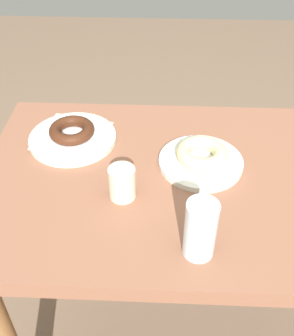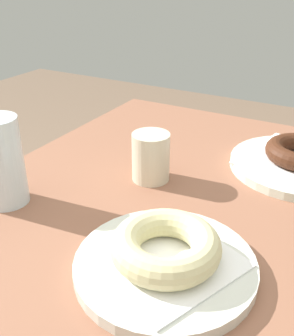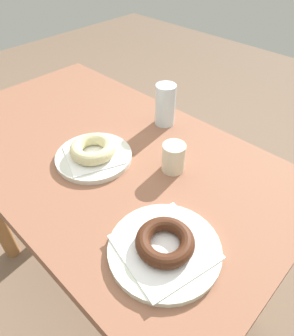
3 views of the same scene
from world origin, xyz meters
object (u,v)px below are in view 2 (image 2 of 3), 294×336
water_glass (1,162)px  sugar_jar (151,157)px  donut_sugar_ring (166,246)px  plate_sugar_ring (165,265)px

water_glass → sugar_jar: water_glass is taller
donut_sugar_ring → plate_sugar_ring: bearing=0.0°
sugar_jar → donut_sugar_ring: bearing=-147.0°
donut_sugar_ring → water_glass: size_ratio=0.96×
donut_sugar_ring → water_glass: 0.27m
water_glass → donut_sugar_ring: bearing=-94.3°
donut_sugar_ring → sugar_jar: 0.21m
plate_sugar_ring → water_glass: 0.27m
donut_sugar_ring → water_glass: (0.02, 0.26, 0.03)m
plate_sugar_ring → water_glass: size_ratio=1.60×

